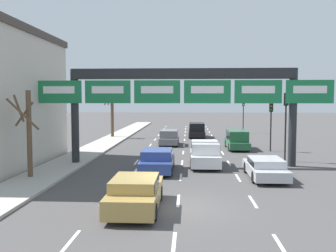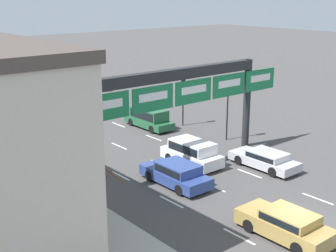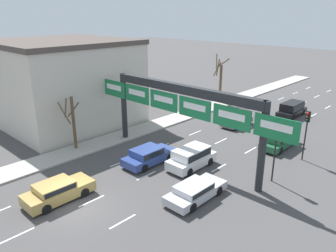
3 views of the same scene
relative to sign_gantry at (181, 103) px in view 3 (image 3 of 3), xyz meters
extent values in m
plane|color=#474444|center=(0.00, -9.92, -5.11)|extent=(220.00, 220.00, 0.00)
cube|color=#A8A399|center=(-8.00, -9.92, -5.04)|extent=(2.80, 110.00, 0.15)
cube|color=white|center=(-3.30, -8.92, -5.11)|extent=(0.12, 2.00, 0.01)
cube|color=white|center=(-3.30, -3.92, -5.11)|extent=(0.12, 2.00, 0.01)
cube|color=white|center=(-3.30, 1.08, -5.11)|extent=(0.12, 2.00, 0.01)
cube|color=white|center=(-3.30, 6.08, -5.11)|extent=(0.12, 2.00, 0.01)
cube|color=white|center=(-3.30, 11.08, -5.11)|extent=(0.12, 2.00, 0.01)
cube|color=white|center=(-3.30, 16.08, -5.11)|extent=(0.12, 2.00, 0.01)
cube|color=white|center=(-3.30, 21.08, -5.11)|extent=(0.12, 2.00, 0.01)
cube|color=white|center=(-3.30, 26.08, -5.11)|extent=(0.12, 2.00, 0.01)
cube|color=white|center=(-3.30, 31.08, -5.11)|extent=(0.12, 2.00, 0.01)
cube|color=white|center=(-3.30, 36.08, -5.11)|extent=(0.12, 2.00, 0.01)
cube|color=white|center=(0.00, -13.92, -5.11)|extent=(0.12, 2.00, 0.01)
cube|color=white|center=(0.00, -8.92, -5.11)|extent=(0.12, 2.00, 0.01)
cube|color=white|center=(0.00, -3.92, -5.11)|extent=(0.12, 2.00, 0.01)
cube|color=white|center=(0.00, 1.08, -5.11)|extent=(0.12, 2.00, 0.01)
cube|color=white|center=(0.00, 6.08, -5.11)|extent=(0.12, 2.00, 0.01)
cube|color=white|center=(0.00, 11.08, -5.11)|extent=(0.12, 2.00, 0.01)
cube|color=white|center=(0.00, 16.08, -5.11)|extent=(0.12, 2.00, 0.01)
cube|color=white|center=(0.00, 21.08, -5.11)|extent=(0.12, 2.00, 0.01)
cube|color=white|center=(0.00, 26.08, -5.11)|extent=(0.12, 2.00, 0.01)
cube|color=white|center=(0.00, 31.08, -5.11)|extent=(0.12, 2.00, 0.01)
cube|color=white|center=(0.00, 36.08, -5.11)|extent=(0.12, 2.00, 0.01)
cube|color=white|center=(3.30, -8.92, -5.11)|extent=(0.12, 2.00, 0.01)
cube|color=white|center=(3.30, -3.92, -5.11)|extent=(0.12, 2.00, 0.01)
cube|color=white|center=(3.30, 1.08, -5.11)|extent=(0.12, 2.00, 0.01)
cube|color=white|center=(3.30, 6.08, -5.11)|extent=(0.12, 2.00, 0.01)
cube|color=white|center=(3.30, 11.08, -5.11)|extent=(0.12, 2.00, 0.01)
cube|color=white|center=(3.30, 16.08, -5.11)|extent=(0.12, 2.00, 0.01)
cube|color=white|center=(3.30, 21.08, -5.11)|extent=(0.12, 2.00, 0.01)
cube|color=white|center=(3.30, 26.08, -5.11)|extent=(0.12, 2.00, 0.01)
cylinder|color=#232628|center=(-7.40, 0.07, -1.82)|extent=(0.53, 0.53, 6.58)
cylinder|color=#232628|center=(7.40, 0.07, -1.82)|extent=(0.53, 0.53, 6.58)
cube|color=#232628|center=(0.00, 0.07, 1.12)|extent=(14.80, 0.60, 0.70)
cube|color=#197542|center=(-8.37, -0.27, -0.10)|extent=(3.10, 0.08, 1.54)
cube|color=white|center=(-8.37, -0.32, 0.04)|extent=(2.17, 0.02, 0.49)
cube|color=#197542|center=(-5.02, -0.27, -0.10)|extent=(3.10, 0.08, 1.54)
cube|color=white|center=(-5.02, -0.32, 0.04)|extent=(2.17, 0.02, 0.49)
cube|color=#197542|center=(-1.67, -0.27, -0.10)|extent=(3.10, 0.08, 1.54)
cube|color=white|center=(-1.67, -0.32, 0.04)|extent=(2.17, 0.02, 0.49)
cube|color=#197542|center=(1.67, -0.27, -0.10)|extent=(3.10, 0.08, 1.54)
cube|color=white|center=(1.67, -0.32, 0.04)|extent=(2.17, 0.02, 0.49)
cube|color=#197542|center=(5.02, -0.27, -0.10)|extent=(3.10, 0.08, 1.54)
cube|color=white|center=(5.02, -0.32, 0.04)|extent=(2.17, 0.02, 0.49)
cube|color=#197542|center=(8.37, -0.27, -0.10)|extent=(3.10, 0.08, 1.54)
cube|color=white|center=(8.37, -0.32, 0.04)|extent=(2.17, 0.02, 0.49)
cube|color=beige|center=(-16.64, -1.04, -0.74)|extent=(13.69, 13.23, 8.74)
cube|color=#4C423D|center=(-16.64, -1.04, 3.88)|extent=(13.96, 13.49, 0.50)
cube|color=#B7B7BC|center=(4.84, -3.81, -4.64)|extent=(1.89, 4.74, 0.55)
cube|color=#B7B7BC|center=(4.84, -4.09, -4.15)|extent=(1.74, 2.46, 0.43)
cube|color=black|center=(4.84, -4.09, -4.15)|extent=(1.78, 2.27, 0.31)
cylinder|color=black|center=(3.98, -2.38, -4.78)|extent=(0.22, 0.66, 0.66)
cylinder|color=black|center=(5.70, -2.38, -4.78)|extent=(0.22, 0.66, 0.66)
cylinder|color=black|center=(3.98, -5.23, -4.78)|extent=(0.22, 0.66, 0.66)
cylinder|color=black|center=(5.70, -5.23, -4.78)|extent=(0.22, 0.66, 0.66)
cube|color=#A88947|center=(-1.71, -10.31, -4.55)|extent=(1.92, 4.63, 0.73)
cube|color=#A88947|center=(-1.71, -10.59, -3.96)|extent=(1.76, 2.41, 0.45)
cube|color=black|center=(-1.71, -10.59, -3.96)|extent=(1.80, 2.22, 0.33)
cylinder|color=black|center=(-2.58, -8.92, -4.78)|extent=(0.22, 0.66, 0.66)
cylinder|color=black|center=(-0.84, -8.92, -4.78)|extent=(0.22, 0.66, 0.66)
cylinder|color=black|center=(-2.58, -11.70, -4.78)|extent=(0.22, 0.66, 0.66)
cylinder|color=black|center=(-0.84, -11.70, -4.78)|extent=(0.22, 0.66, 0.66)
cube|color=#235B38|center=(4.82, 8.66, -4.62)|extent=(1.79, 4.89, 0.59)
cube|color=#235B38|center=(4.82, 8.61, -3.87)|extent=(1.64, 3.42, 0.92)
cube|color=black|center=(4.82, 8.61, -3.87)|extent=(1.68, 3.15, 0.66)
cylinder|color=black|center=(4.01, 10.13, -4.78)|extent=(0.22, 0.66, 0.66)
cylinder|color=black|center=(5.62, 10.13, -4.78)|extent=(0.22, 0.66, 0.66)
cylinder|color=black|center=(4.01, 7.19, -4.78)|extent=(0.22, 0.66, 0.66)
cylinder|color=black|center=(5.62, 7.19, -4.78)|extent=(0.22, 0.66, 0.66)
cube|color=silver|center=(1.54, -0.32, -4.55)|extent=(1.91, 4.37, 0.74)
cube|color=silver|center=(1.54, -0.37, -3.81)|extent=(1.76, 3.06, 0.74)
cube|color=black|center=(1.54, -0.37, -3.81)|extent=(1.80, 2.82, 0.53)
cylinder|color=black|center=(0.68, 0.99, -4.78)|extent=(0.22, 0.66, 0.66)
cylinder|color=black|center=(2.41, 0.99, -4.78)|extent=(0.22, 0.66, 0.66)
cylinder|color=black|center=(0.68, -1.63, -4.78)|extent=(0.22, 0.66, 0.66)
cylinder|color=black|center=(2.41, -1.63, -4.78)|extent=(0.22, 0.66, 0.66)
cube|color=navy|center=(-1.50, -2.16, -4.59)|extent=(1.94, 4.73, 0.65)
cube|color=navy|center=(-1.50, -2.44, -3.99)|extent=(1.79, 2.46, 0.56)
cube|color=black|center=(-1.50, -2.44, -3.99)|extent=(1.83, 2.26, 0.40)
cylinder|color=black|center=(-2.38, -0.74, -4.78)|extent=(0.22, 0.66, 0.66)
cylinder|color=black|center=(-0.61, -0.74, -4.78)|extent=(0.22, 0.66, 0.66)
cylinder|color=black|center=(-2.38, -3.58, -4.78)|extent=(0.22, 0.66, 0.66)
cylinder|color=black|center=(-0.61, -3.58, -4.78)|extent=(0.22, 0.66, 0.66)
cube|color=slate|center=(-1.46, 11.17, -4.62)|extent=(1.80, 4.04, 0.59)
cube|color=slate|center=(-1.46, 11.13, -3.97)|extent=(1.65, 2.82, 0.70)
cube|color=black|center=(-1.46, 11.13, -3.97)|extent=(1.69, 2.60, 0.51)
cylinder|color=black|center=(-2.27, 12.38, -4.78)|extent=(0.22, 0.66, 0.66)
cylinder|color=black|center=(-0.65, 12.38, -4.78)|extent=(0.22, 0.66, 0.66)
cylinder|color=black|center=(-2.27, 9.96, -4.78)|extent=(0.22, 0.66, 0.66)
cylinder|color=black|center=(-0.65, 9.96, -4.78)|extent=(0.22, 0.66, 0.66)
cube|color=black|center=(1.40, 18.94, -4.62)|extent=(1.87, 4.80, 0.59)
cube|color=black|center=(1.40, 18.89, -3.86)|extent=(1.72, 3.36, 0.93)
cube|color=black|center=(1.40, 18.89, -3.86)|extent=(1.76, 3.09, 0.67)
cylinder|color=black|center=(0.56, 20.38, -4.78)|extent=(0.22, 0.66, 0.66)
cylinder|color=black|center=(2.25, 20.38, -4.78)|extent=(0.22, 0.66, 0.66)
cylinder|color=black|center=(0.56, 17.50, -4.78)|extent=(0.22, 0.66, 0.66)
cylinder|color=black|center=(2.25, 17.50, -4.78)|extent=(0.22, 0.66, 0.66)
cylinder|color=black|center=(7.44, 2.03, -3.08)|extent=(0.12, 0.12, 4.06)
cube|color=black|center=(7.44, 2.03, -0.60)|extent=(0.30, 0.24, 0.90)
sphere|color=red|center=(7.44, 1.90, -0.30)|extent=(0.20, 0.20, 0.20)
sphere|color=#412F0C|center=(7.44, 1.90, -0.60)|extent=(0.20, 0.20, 0.20)
sphere|color=#0E3515|center=(7.44, 1.90, -0.90)|extent=(0.20, 0.20, 0.20)
cylinder|color=black|center=(7.54, 7.33, -3.40)|extent=(0.12, 0.12, 3.43)
cube|color=black|center=(7.54, 7.33, -1.23)|extent=(0.30, 0.24, 0.90)
sphere|color=red|center=(7.54, 7.20, -0.93)|extent=(0.20, 0.20, 0.20)
sphere|color=#412F0C|center=(7.54, 7.20, -1.23)|extent=(0.20, 0.20, 0.20)
sphere|color=#0E3515|center=(7.54, 7.20, -1.53)|extent=(0.20, 0.20, 0.20)
cylinder|color=brown|center=(-8.50, -4.89, -2.53)|extent=(0.28, 0.28, 4.87)
cylinder|color=brown|center=(-8.46, -5.74, -1.40)|extent=(1.79, 0.21, 1.74)
cylinder|color=brown|center=(-8.87, -5.31, -1.08)|extent=(1.00, 0.90, 1.48)
cylinder|color=brown|center=(-8.90, -4.55, -1.42)|extent=(0.83, 0.96, 1.38)
cylinder|color=brown|center=(-8.47, 17.84, -2.39)|extent=(0.35, 0.35, 5.14)
cylinder|color=brown|center=(-8.85, 18.65, 0.27)|extent=(1.77, 0.93, 1.50)
cylinder|color=brown|center=(-9.15, 17.89, -0.40)|extent=(0.26, 1.49, 1.79)
cylinder|color=brown|center=(-8.94, 17.70, -0.20)|extent=(0.48, 1.12, 2.14)
cylinder|color=brown|center=(-8.99, 17.43, 0.58)|extent=(1.02, 1.24, 2.04)
camera|label=1|loc=(0.44, -25.32, -0.58)|focal=40.00mm
camera|label=2|loc=(-18.70, -22.09, 6.08)|focal=50.00mm
camera|label=3|loc=(16.91, -19.19, 6.89)|focal=35.00mm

